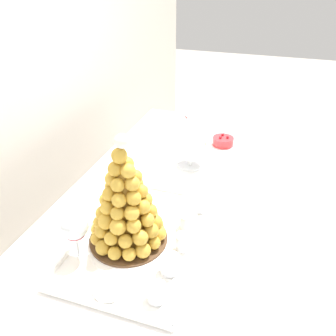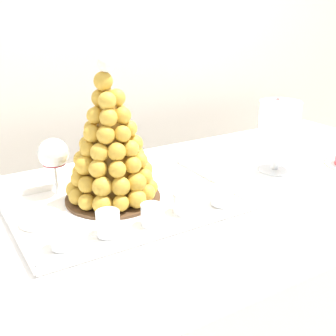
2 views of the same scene
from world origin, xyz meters
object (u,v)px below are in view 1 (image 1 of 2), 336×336
macaron_goblet (191,138)px  fruit_tart_plate (223,143)px  dessert_cup_mid_left (170,264)px  wine_glass (74,228)px  dessert_cup_right (199,204)px  dessert_cup_left (157,293)px  creme_brulee_ramekin (108,287)px  serving_tray (143,239)px  dessert_cup_mid_right (188,221)px  croquembouche (126,203)px  dessert_cup_centre (183,242)px

macaron_goblet → fruit_tart_plate: (0.24, -0.10, -0.12)m
dessert_cup_mid_left → wine_glass: size_ratio=0.35×
dessert_cup_right → dessert_cup_left: bearing=178.9°
dessert_cup_left → creme_brulee_ramekin: bearing=97.6°
serving_tray → dessert_cup_mid_left: bearing=-129.8°
dessert_cup_mid_left → fruit_tart_plate: 0.88m
serving_tray → macaron_goblet: macaron_goblet is taller
serving_tray → creme_brulee_ramekin: bearing=177.1°
dessert_cup_mid_right → macaron_goblet: macaron_goblet is taller
croquembouche → macaron_goblet: croquembouche is taller
dessert_cup_centre → macaron_goblet: 0.55m
dessert_cup_left → dessert_cup_mid_right: size_ratio=0.89×
dessert_cup_mid_right → serving_tray: bearing=130.0°
serving_tray → dessert_cup_mid_right: size_ratio=9.92×
dessert_cup_centre → creme_brulee_ramekin: 0.28m
croquembouche → macaron_goblet: size_ratio=1.59×
croquembouche → dessert_cup_left: size_ratio=7.20×
dessert_cup_left → dessert_cup_right: bearing=-1.1°
dessert_cup_mid_left → dessert_cup_mid_right: size_ratio=0.99×
croquembouche → wine_glass: 0.17m
serving_tray → dessert_cup_mid_left: size_ratio=10.06×
macaron_goblet → wine_glass: (-0.66, 0.17, -0.02)m
croquembouche → serving_tray: bearing=-69.0°
fruit_tart_plate → dessert_cup_mid_left: bearing=-179.3°
macaron_goblet → dessert_cup_mid_right: bearing=-165.3°
croquembouche → dessert_cup_right: (0.23, -0.18, -0.13)m
croquembouche → fruit_tart_plate: 0.82m
dessert_cup_left → dessert_cup_right: (0.43, -0.01, -0.00)m
creme_brulee_ramekin → fruit_tart_plate: fruit_tart_plate is taller
dessert_cup_left → dessert_cup_mid_right: 0.32m
dessert_cup_mid_left → creme_brulee_ramekin: (-0.12, 0.14, -0.01)m
dessert_cup_left → fruit_tart_plate: fruit_tart_plate is taller
macaron_goblet → fruit_tart_plate: 0.29m
creme_brulee_ramekin → fruit_tart_plate: size_ratio=0.48×
serving_tray → dessert_cup_mid_right: bearing=-50.0°
croquembouche → creme_brulee_ramekin: croquembouche is taller
dessert_cup_mid_right → fruit_tart_plate: bearing=0.6°
dessert_cup_left → dessert_cup_centre: size_ratio=0.98×
macaron_goblet → fruit_tart_plate: macaron_goblet is taller
croquembouche → dessert_cup_right: bearing=-37.5°
fruit_tart_plate → wine_glass: bearing=163.0°
dessert_cup_mid_left → wine_glass: bearing=95.8°
dessert_cup_left → macaron_goblet: (0.74, 0.11, 0.11)m
serving_tray → dessert_cup_left: bearing=-149.4°
serving_tray → fruit_tart_plate: fruit_tart_plate is taller
dessert_cup_left → dessert_cup_mid_left: bearing=-1.1°
dessert_cup_centre → creme_brulee_ramekin: dessert_cup_centre is taller
serving_tray → fruit_tart_plate: 0.78m
dessert_cup_centre → fruit_tart_plate: size_ratio=0.30×
dessert_cup_left → wine_glass: size_ratio=0.32×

